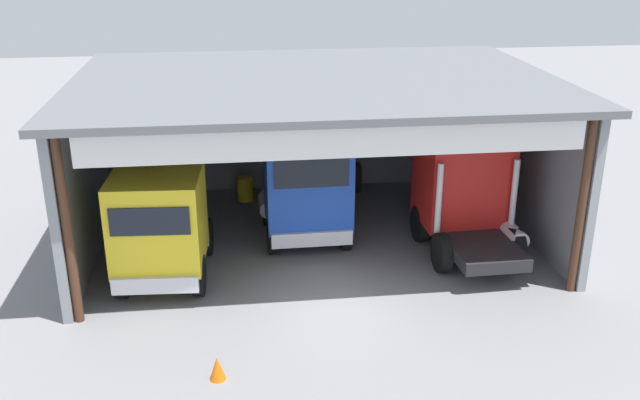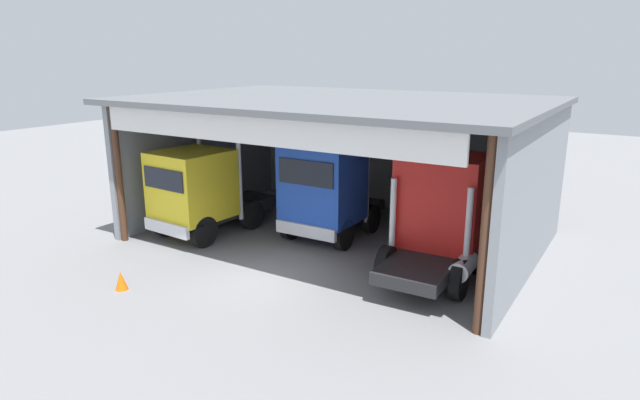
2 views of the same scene
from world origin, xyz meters
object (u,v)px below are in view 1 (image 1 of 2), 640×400
truck_yellow_yard_outside (161,224)px  truck_red_center_right_bay (465,188)px  tool_cart (349,178)px  truck_blue_right_bay (305,184)px  oil_drum (245,189)px  traffic_cone (217,368)px

truck_yellow_yard_outside → truck_red_center_right_bay: size_ratio=1.17×
tool_cart → truck_blue_right_bay: bearing=-115.4°
truck_blue_right_bay → oil_drum: truck_blue_right_bay is taller
truck_yellow_yard_outside → truck_red_center_right_bay: (8.91, 1.12, 0.23)m
truck_blue_right_bay → oil_drum: 4.50m
truck_red_center_right_bay → traffic_cone: 9.67m
oil_drum → truck_red_center_right_bay: bearing=-36.8°
truck_yellow_yard_outside → truck_blue_right_bay: 4.72m
truck_yellow_yard_outside → oil_drum: (2.40, 5.99, -1.29)m
tool_cart → traffic_cone: bearing=-112.7°
truck_blue_right_bay → oil_drum: (-1.81, 3.84, -1.49)m
tool_cart → oil_drum: bearing=-172.4°
truck_red_center_right_bay → tool_cart: (-2.64, 5.40, -1.46)m
oil_drum → truck_blue_right_bay: bearing=-64.8°
truck_yellow_yard_outside → tool_cart: 9.13m
truck_blue_right_bay → tool_cart: size_ratio=4.60×
truck_blue_right_bay → truck_red_center_right_bay: (4.71, -1.03, 0.02)m
traffic_cone → tool_cart: bearing=67.3°
tool_cart → truck_yellow_yard_outside: bearing=-133.9°
tool_cart → truck_red_center_right_bay: bearing=-64.0°
oil_drum → tool_cart: size_ratio=0.88×
truck_yellow_yard_outside → tool_cart: bearing=-130.4°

